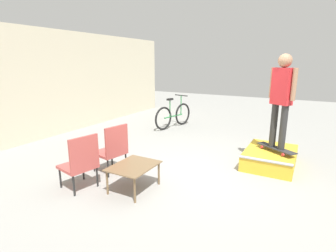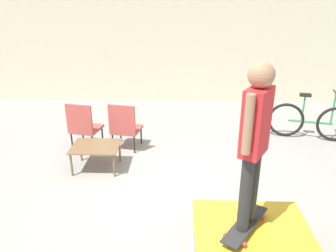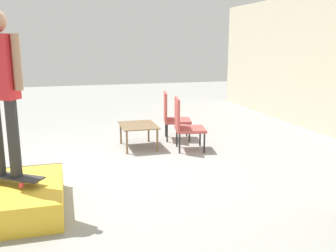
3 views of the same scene
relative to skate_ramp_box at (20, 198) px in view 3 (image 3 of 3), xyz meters
name	(u,v)px [view 3 (image 3 of 3)]	position (x,y,z in m)	size (l,w,h in m)	color
ground_plane	(106,170)	(-1.16, 1.11, -0.16)	(24.00, 24.00, 0.00)	gray
skate_ramp_box	(20,198)	(0.00, 0.00, 0.00)	(1.39, 0.97, 0.34)	gold
skateboard_on_ramp	(9,176)	(-0.08, -0.11, 0.24)	(0.65, 0.82, 0.07)	#2D2D2D
coffee_table	(138,127)	(-2.28, 1.85, 0.22)	(0.81, 0.65, 0.43)	brown
patio_chair_left	(172,115)	(-2.70, 2.62, 0.34)	(0.62, 0.62, 0.95)	black
patio_chair_right	(185,123)	(-1.90, 2.62, 0.34)	(0.61, 0.61, 0.95)	black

